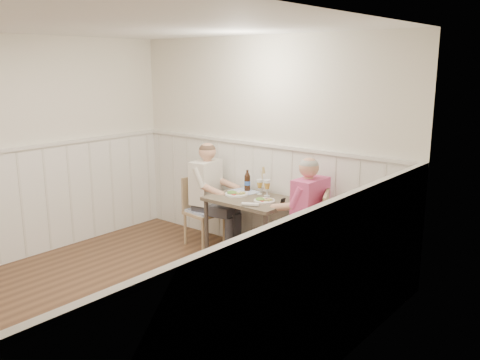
{
  "coord_description": "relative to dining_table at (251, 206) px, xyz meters",
  "views": [
    {
      "loc": [
        3.65,
        -2.64,
        2.27
      ],
      "look_at": [
        0.13,
        1.64,
        1.0
      ],
      "focal_mm": 38.0,
      "sensor_mm": 36.0,
      "label": 1
    }
  ],
  "objects": [
    {
      "name": "ground_plane",
      "position": [
        -0.13,
        -1.84,
        -0.65
      ],
      "size": [
        4.5,
        4.5,
        0.0
      ],
      "primitive_type": "plane",
      "color": "#442B1B"
    },
    {
      "name": "room_shell",
      "position": [
        -0.13,
        -1.84,
        0.87
      ],
      "size": [
        4.04,
        4.54,
        2.6
      ],
      "color": "white",
      "rests_on": "ground"
    },
    {
      "name": "wainscot",
      "position": [
        -0.13,
        -1.15,
        0.04
      ],
      "size": [
        4.0,
        4.49,
        1.34
      ],
      "color": "white",
      "rests_on": "ground"
    },
    {
      "name": "dining_table",
      "position": [
        0.0,
        0.0,
        0.0
      ],
      "size": [
        0.97,
        0.7,
        0.75
      ],
      "color": "#4E4535",
      "rests_on": "ground"
    },
    {
      "name": "chair_right",
      "position": [
        0.85,
        -0.04,
        -0.13
      ],
      "size": [
        0.61,
        0.61,
        0.97
      ],
      "color": "tan",
      "rests_on": "ground"
    },
    {
      "name": "chair_left",
      "position": [
        -0.82,
        0.03,
        -0.18
      ],
      "size": [
        0.46,
        0.46,
        0.87
      ],
      "color": "tan",
      "rests_on": "ground"
    },
    {
      "name": "man_in_pink",
      "position": [
        0.73,
        0.04,
        -0.09
      ],
      "size": [
        0.62,
        0.43,
        1.33
      ],
      "color": "#3F3F47",
      "rests_on": "ground"
    },
    {
      "name": "diner_cream",
      "position": [
        -0.71,
        0.05,
        -0.09
      ],
      "size": [
        0.67,
        0.47,
        1.34
      ],
      "color": "#3F3F47",
      "rests_on": "ground"
    },
    {
      "name": "plate_man",
      "position": [
        0.2,
        -0.03,
        0.12
      ],
      "size": [
        0.24,
        0.24,
        0.06
      ],
      "color": "white",
      "rests_on": "dining_table"
    },
    {
      "name": "plate_diner",
      "position": [
        -0.23,
        -0.01,
        0.12
      ],
      "size": [
        0.28,
        0.28,
        0.07
      ],
      "color": "white",
      "rests_on": "dining_table"
    },
    {
      "name": "beer_glass_a",
      "position": [
        0.09,
        0.19,
        0.23
      ],
      "size": [
        0.08,
        0.08,
        0.2
      ],
      "color": "silver",
      "rests_on": "dining_table"
    },
    {
      "name": "beer_glass_b",
      "position": [
        -0.03,
        0.2,
        0.22
      ],
      "size": [
        0.07,
        0.07,
        0.18
      ],
      "color": "silver",
      "rests_on": "dining_table"
    },
    {
      "name": "beer_bottle",
      "position": [
        -0.24,
        0.23,
        0.21
      ],
      "size": [
        0.07,
        0.07,
        0.26
      ],
      "color": "black",
      "rests_on": "dining_table"
    },
    {
      "name": "rolled_napkin",
      "position": [
        0.21,
        -0.28,
        0.12
      ],
      "size": [
        0.19,
        0.12,
        0.04
      ],
      "color": "white",
      "rests_on": "dining_table"
    },
    {
      "name": "grass_vase",
      "position": [
        -0.05,
        0.27,
        0.25
      ],
      "size": [
        0.04,
        0.04,
        0.34
      ],
      "color": "silver",
      "rests_on": "dining_table"
    },
    {
      "name": "gingham_mat",
      "position": [
        -0.25,
        0.18,
        0.1
      ],
      "size": [
        0.37,
        0.31,
        0.01
      ],
      "color": "#6282C7",
      "rests_on": "dining_table"
    }
  ]
}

